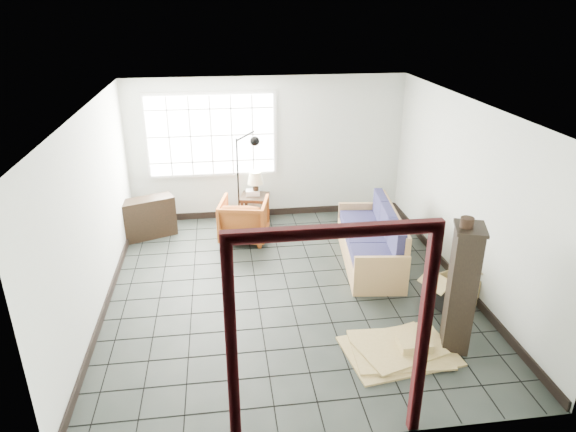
{
  "coord_description": "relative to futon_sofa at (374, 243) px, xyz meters",
  "views": [
    {
      "loc": [
        -0.85,
        -6.28,
        3.85
      ],
      "look_at": [
        0.04,
        0.3,
        1.01
      ],
      "focal_mm": 32.0,
      "sensor_mm": 36.0,
      "label": 1
    }
  ],
  "objects": [
    {
      "name": "ground",
      "position": [
        -1.43,
        -0.62,
        -0.32
      ],
      "size": [
        5.5,
        5.5,
        0.0
      ],
      "primitive_type": "plane",
      "color": "black",
      "rests_on": "ground"
    },
    {
      "name": "room_shell",
      "position": [
        -1.43,
        -0.6,
        1.35
      ],
      "size": [
        5.02,
        5.52,
        2.61
      ],
      "color": "silver",
      "rests_on": "ground"
    },
    {
      "name": "window_panel",
      "position": [
        -2.43,
        2.08,
        1.28
      ],
      "size": [
        2.32,
        0.08,
        1.52
      ],
      "color": "silver",
      "rests_on": "ground"
    },
    {
      "name": "doorway_trim",
      "position": [
        -1.43,
        -3.32,
        1.06
      ],
      "size": [
        1.8,
        0.08,
        2.2
      ],
      "color": "#360C0F",
      "rests_on": "ground"
    },
    {
      "name": "futon_sofa",
      "position": [
        0.0,
        0.0,
        0.0
      ],
      "size": [
        1.0,
        2.1,
        0.9
      ],
      "rotation": [
        0.0,
        0.0,
        -0.12
      ],
      "color": "#A4764A",
      "rests_on": "ground"
    },
    {
      "name": "armchair",
      "position": [
        -1.95,
        1.11,
        0.08
      ],
      "size": [
        0.92,
        0.88,
        0.8
      ],
      "primitive_type": "imported",
      "rotation": [
        0.0,
        0.0,
        2.93
      ],
      "color": "brown",
      "rests_on": "ground"
    },
    {
      "name": "side_table",
      "position": [
        -1.71,
        1.78,
        0.12
      ],
      "size": [
        0.59,
        0.59,
        0.54
      ],
      "rotation": [
        0.0,
        0.0,
        -0.24
      ],
      "color": "black",
      "rests_on": "ground"
    },
    {
      "name": "table_lamp",
      "position": [
        -1.69,
        1.81,
        0.52
      ],
      "size": [
        0.37,
        0.37,
        0.44
      ],
      "rotation": [
        0.0,
        0.0,
        0.42
      ],
      "color": "black",
      "rests_on": "side_table"
    },
    {
      "name": "projector",
      "position": [
        -1.74,
        1.83,
        0.26
      ],
      "size": [
        0.26,
        0.21,
        0.09
      ],
      "rotation": [
        0.0,
        0.0,
        -0.05
      ],
      "color": "silver",
      "rests_on": "side_table"
    },
    {
      "name": "floor_lamp",
      "position": [
        -1.89,
        1.04,
        0.69
      ],
      "size": [
        0.54,
        0.33,
        1.91
      ],
      "rotation": [
        0.0,
        0.0,
        0.13
      ],
      "color": "black",
      "rests_on": "ground"
    },
    {
      "name": "console_shelf",
      "position": [
        -3.58,
        1.45,
        0.02
      ],
      "size": [
        0.96,
        0.66,
        0.7
      ],
      "rotation": [
        0.0,
        0.0,
        0.39
      ],
      "color": "black",
      "rests_on": "ground"
    },
    {
      "name": "tall_shelf",
      "position": [
        0.36,
        -2.16,
        0.47
      ],
      "size": [
        0.45,
        0.51,
        1.56
      ],
      "rotation": [
        0.0,
        0.0,
        -0.33
      ],
      "color": "black",
      "rests_on": "ground"
    },
    {
      "name": "pot",
      "position": [
        0.31,
        -2.17,
        1.29
      ],
      "size": [
        0.19,
        0.19,
        0.11
      ],
      "rotation": [
        0.0,
        0.0,
        0.36
      ],
      "color": "black",
      "rests_on": "tall_shelf"
    },
    {
      "name": "open_box",
      "position": [
        0.72,
        -1.29,
        -0.14
      ],
      "size": [
        1.0,
        0.73,
        0.51
      ],
      "rotation": [
        0.0,
        0.0,
        0.37
      ],
      "color": "olive",
      "rests_on": "ground"
    },
    {
      "name": "cardboard_pile",
      "position": [
        -0.3,
        -2.21,
        -0.28
      ],
      "size": [
        1.37,
        1.06,
        0.18
      ],
      "rotation": [
        0.0,
        0.0,
        0.09
      ],
      "color": "olive",
      "rests_on": "ground"
    }
  ]
}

